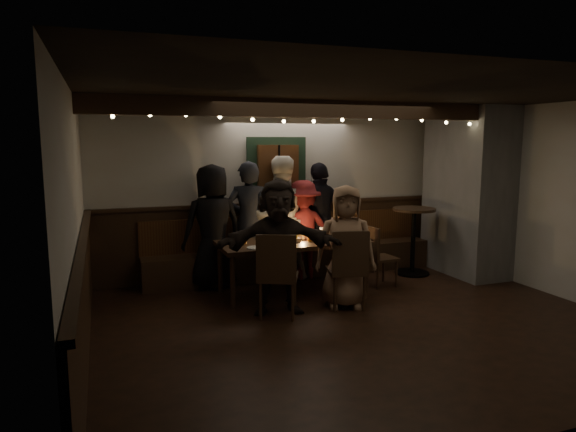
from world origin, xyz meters
name	(u,v)px	position (x,y,z in m)	size (l,w,h in m)	color
room	(381,211)	(1.07, 1.42, 1.07)	(6.02, 5.01, 2.62)	black
dining_table	(293,245)	(-0.32, 1.40, 0.67)	(2.04, 0.88, 0.89)	#321F14
chair_near_left	(277,271)	(-0.86, 0.48, 0.58)	(0.62, 0.62, 1.03)	#321F14
chair_near_right	(348,265)	(0.08, 0.50, 0.57)	(0.55, 0.55, 1.01)	#321F14
chair_end	(376,253)	(0.92, 1.28, 0.50)	(0.43, 0.43, 0.88)	#321F14
high_top	(413,232)	(1.82, 1.70, 0.67)	(0.66, 0.66, 1.05)	black
person_a	(213,226)	(-1.30, 2.06, 0.89)	(0.87, 0.56, 1.77)	black
person_b	(249,222)	(-0.73, 2.16, 0.90)	(0.66, 0.43, 1.80)	black
person_c	(279,218)	(-0.26, 2.14, 0.94)	(0.91, 0.71, 1.87)	beige
person_d	(303,230)	(0.09, 2.05, 0.75)	(0.97, 0.56, 1.51)	maroon
person_e	(320,219)	(0.42, 2.16, 0.88)	(1.03, 0.43, 1.77)	black
person_f	(278,246)	(-0.77, 0.71, 0.82)	(1.53, 0.49, 1.65)	black
person_g	(345,247)	(0.09, 0.61, 0.78)	(0.76, 0.49, 1.55)	#966F55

